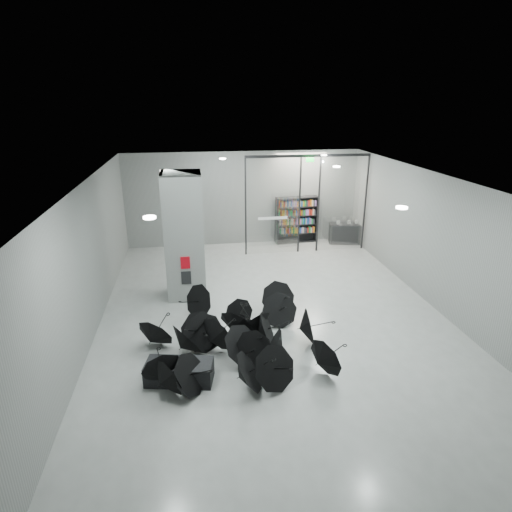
{
  "coord_description": "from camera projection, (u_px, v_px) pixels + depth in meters",
  "views": [
    {
      "loc": [
        -2.21,
        -10.87,
        6.05
      ],
      "look_at": [
        -0.3,
        1.5,
        1.4
      ],
      "focal_mm": 29.84,
      "sensor_mm": 36.0,
      "label": 1
    }
  ],
  "objects": [
    {
      "name": "room",
      "position": [
        275.0,
        225.0,
        11.5
      ],
      "size": [
        14.0,
        14.02,
        4.01
      ],
      "color": "gray",
      "rests_on": "ground"
    },
    {
      "name": "glass_partition",
      "position": [
        307.0,
        200.0,
        17.17
      ],
      "size": [
        5.06,
        0.08,
        4.0
      ],
      "color": "silver",
      "rests_on": "ground"
    },
    {
      "name": "bench",
      "position": [
        179.0,
        372.0,
        9.61
      ],
      "size": [
        1.6,
        0.93,
        0.48
      ],
      "primitive_type": "cube",
      "rotation": [
        0.0,
        0.0,
        -0.2
      ],
      "color": "black",
      "rests_on": "ground"
    },
    {
      "name": "fire_cabinet",
      "position": [
        185.0,
        263.0,
        12.94
      ],
      "size": [
        0.28,
        0.04,
        0.38
      ],
      "primitive_type": "cube",
      "color": "#A50A07",
      "rests_on": "column"
    },
    {
      "name": "bookshelf",
      "position": [
        297.0,
        220.0,
        18.72
      ],
      "size": [
        1.89,
        0.55,
        2.05
      ],
      "primitive_type": null,
      "rotation": [
        0.0,
        0.0,
        0.1
      ],
      "color": "black",
      "rests_on": "ground"
    },
    {
      "name": "umbrella_cluster",
      "position": [
        236.0,
        341.0,
        10.69
      ],
      "size": [
        5.11,
        4.89,
        1.29
      ],
      "color": "black",
      "rests_on": "ground"
    },
    {
      "name": "shop_counter",
      "position": [
        346.0,
        233.0,
        18.8
      ],
      "size": [
        1.57,
        0.9,
        0.89
      ],
      "primitive_type": "cube",
      "rotation": [
        0.0,
        0.0,
        -0.22
      ],
      "color": "black",
      "rests_on": "ground"
    },
    {
      "name": "column",
      "position": [
        184.0,
        236.0,
        13.29
      ],
      "size": [
        1.2,
        1.2,
        4.0
      ],
      "primitive_type": "cube",
      "color": "slate",
      "rests_on": "ground"
    },
    {
      "name": "exit_sign",
      "position": [
        310.0,
        160.0,
        16.41
      ],
      "size": [
        0.3,
        0.06,
        0.15
      ],
      "primitive_type": "cube",
      "color": "#0CE533",
      "rests_on": "room"
    },
    {
      "name": "info_panel",
      "position": [
        186.0,
        278.0,
        13.12
      ],
      "size": [
        0.3,
        0.03,
        0.42
      ],
      "primitive_type": "cube",
      "color": "black",
      "rests_on": "column"
    }
  ]
}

